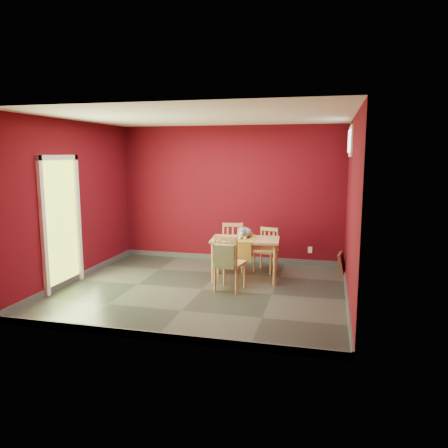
% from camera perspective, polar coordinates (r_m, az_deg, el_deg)
% --- Properties ---
extents(ground, '(4.50, 4.50, 0.00)m').
position_cam_1_polar(ground, '(7.09, -2.86, -8.50)').
color(ground, '#2D342D').
rests_on(ground, ground).
extents(room_shell, '(4.50, 4.50, 4.50)m').
position_cam_1_polar(room_shell, '(7.07, -2.86, -8.11)').
color(room_shell, '#4F0811').
rests_on(room_shell, ground).
extents(doorway, '(0.06, 1.01, 2.13)m').
position_cam_1_polar(doorway, '(7.43, -20.55, 0.65)').
color(doorway, '#B7D838').
rests_on(doorway, ground).
extents(window, '(0.05, 0.90, 0.50)m').
position_cam_1_polar(window, '(7.48, 16.18, 10.35)').
color(window, white).
rests_on(window, room_shell).
extents(outlet_plate, '(0.08, 0.02, 0.12)m').
position_cam_1_polar(outlet_plate, '(8.66, 11.18, -3.33)').
color(outlet_plate, silver).
rests_on(outlet_plate, room_shell).
extents(dining_table, '(1.20, 0.77, 0.72)m').
position_cam_1_polar(dining_table, '(7.48, 2.79, -2.58)').
color(dining_table, tan).
rests_on(dining_table, ground).
extents(table_runner, '(0.38, 0.71, 0.34)m').
position_cam_1_polar(table_runner, '(7.37, 2.62, -2.48)').
color(table_runner, '#A67E2A').
rests_on(table_runner, dining_table).
extents(chair_far_left, '(0.49, 0.49, 0.87)m').
position_cam_1_polar(chair_far_left, '(8.09, 1.14, -2.98)').
color(chair_far_left, tan).
rests_on(chair_far_left, ground).
extents(chair_far_right, '(0.45, 0.45, 0.80)m').
position_cam_1_polar(chair_far_right, '(8.11, 5.58, -3.28)').
color(chair_far_right, tan).
rests_on(chair_far_right, ground).
extents(chair_near, '(0.49, 0.49, 0.90)m').
position_cam_1_polar(chair_near, '(6.91, 0.66, -4.98)').
color(chair_near, tan).
rests_on(chair_near, ground).
extents(tote_bag, '(0.31, 0.19, 0.44)m').
position_cam_1_polar(tote_bag, '(6.68, 0.05, -4.26)').
color(tote_bag, '#75955F').
rests_on(tote_bag, chair_near).
extents(cat, '(0.37, 0.53, 0.24)m').
position_cam_1_polar(cat, '(7.53, 2.72, -0.88)').
color(cat, slate).
rests_on(cat, table_runner).
extents(picture_frame, '(0.19, 0.42, 0.40)m').
position_cam_1_polar(picture_frame, '(8.11, 15.13, -5.06)').
color(picture_frame, brown).
rests_on(picture_frame, ground).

